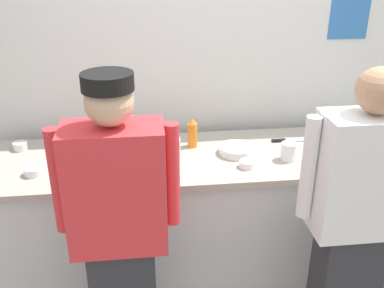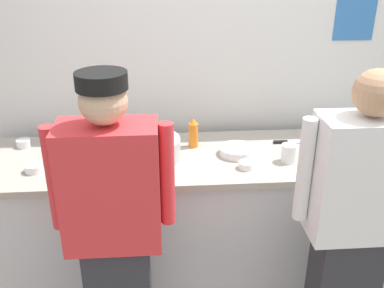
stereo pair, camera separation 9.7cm
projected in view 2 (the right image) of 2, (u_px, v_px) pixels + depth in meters
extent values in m
cube|color=silver|center=(206.00, 63.00, 2.92)|extent=(4.40, 0.10, 2.67)
cube|color=#3370B7|center=(356.00, 14.00, 2.81)|extent=(0.26, 0.01, 0.34)
cube|color=silver|center=(212.00, 219.00, 2.86)|extent=(2.75, 0.66, 0.85)
cube|color=#A8A093|center=(213.00, 158.00, 2.67)|extent=(2.81, 0.72, 0.04)
cube|color=red|center=(111.00, 187.00, 1.98)|extent=(0.44, 0.24, 0.60)
cylinder|color=red|center=(54.00, 179.00, 1.99)|extent=(0.07, 0.07, 0.51)
cylinder|color=red|center=(167.00, 175.00, 2.02)|extent=(0.07, 0.07, 0.51)
sphere|color=tan|center=(103.00, 101.00, 1.81)|extent=(0.21, 0.21, 0.21)
cylinder|color=black|center=(101.00, 81.00, 1.77)|extent=(0.22, 0.22, 0.07)
cube|color=white|center=(361.00, 178.00, 2.03)|extent=(0.45, 0.24, 0.61)
cylinder|color=white|center=(305.00, 170.00, 2.03)|extent=(0.07, 0.07, 0.52)
sphere|color=tan|center=(377.00, 93.00, 1.86)|extent=(0.21, 0.21, 0.21)
cylinder|color=white|center=(98.00, 157.00, 2.63)|extent=(0.20, 0.20, 0.01)
cylinder|color=white|center=(98.00, 155.00, 2.62)|extent=(0.20, 0.20, 0.01)
cylinder|color=white|center=(97.00, 153.00, 2.62)|extent=(0.20, 0.20, 0.01)
cylinder|color=white|center=(97.00, 151.00, 2.61)|extent=(0.20, 0.20, 0.01)
cylinder|color=white|center=(97.00, 149.00, 2.61)|extent=(0.20, 0.20, 0.01)
cylinder|color=white|center=(97.00, 148.00, 2.60)|extent=(0.20, 0.20, 0.01)
cylinder|color=white|center=(97.00, 146.00, 2.60)|extent=(0.20, 0.20, 0.01)
cylinder|color=white|center=(237.00, 153.00, 2.67)|extent=(0.22, 0.22, 0.01)
cylinder|color=white|center=(237.00, 152.00, 2.66)|extent=(0.22, 0.22, 0.01)
cylinder|color=white|center=(237.00, 150.00, 2.66)|extent=(0.22, 0.22, 0.01)
cylinder|color=white|center=(237.00, 148.00, 2.65)|extent=(0.22, 0.22, 0.01)
cylinder|color=#B7BABF|center=(149.00, 148.00, 2.60)|extent=(0.37, 0.37, 0.13)
cube|color=#B7BABF|center=(367.00, 151.00, 2.68)|extent=(0.47, 0.31, 0.02)
cylinder|color=orange|center=(193.00, 135.00, 2.74)|extent=(0.06, 0.06, 0.15)
cone|color=orange|center=(193.00, 121.00, 2.70)|extent=(0.05, 0.05, 0.04)
cylinder|color=white|center=(34.00, 168.00, 2.46)|extent=(0.10, 0.10, 0.04)
cylinder|color=#5B932D|center=(33.00, 166.00, 2.45)|extent=(0.08, 0.08, 0.01)
cylinder|color=white|center=(246.00, 165.00, 2.49)|extent=(0.09, 0.09, 0.04)
cylinder|color=red|center=(246.00, 163.00, 2.49)|extent=(0.07, 0.07, 0.01)
cylinder|color=white|center=(24.00, 143.00, 2.76)|extent=(0.09, 0.09, 0.05)
cylinder|color=red|center=(23.00, 140.00, 2.75)|extent=(0.07, 0.07, 0.01)
cylinder|color=white|center=(289.00, 153.00, 2.56)|extent=(0.09, 0.09, 0.11)
cube|color=#B7BABF|center=(301.00, 142.00, 2.83)|extent=(0.19, 0.03, 0.01)
cube|color=black|center=(281.00, 142.00, 2.82)|extent=(0.09, 0.03, 0.02)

